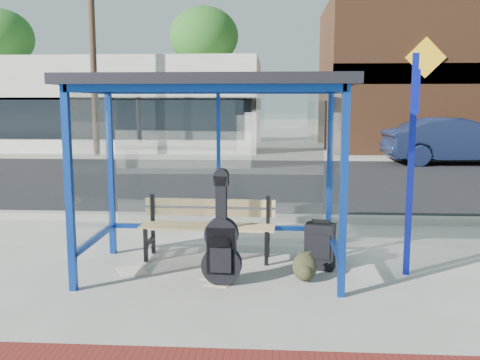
# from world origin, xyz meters

# --- Properties ---
(ground) EXTENTS (120.00, 120.00, 0.00)m
(ground) POSITION_xyz_m (0.00, 0.00, 0.00)
(ground) COLOR #B2ADA0
(ground) RESTS_ON ground
(curb_near) EXTENTS (60.00, 0.25, 0.12)m
(curb_near) POSITION_xyz_m (0.00, 2.90, 0.06)
(curb_near) COLOR gray
(curb_near) RESTS_ON ground
(street_asphalt) EXTENTS (60.00, 10.00, 0.00)m
(street_asphalt) POSITION_xyz_m (0.00, 8.00, 0.00)
(street_asphalt) COLOR black
(street_asphalt) RESTS_ON ground
(curb_far) EXTENTS (60.00, 0.25, 0.12)m
(curb_far) POSITION_xyz_m (0.00, 13.10, 0.06)
(curb_far) COLOR gray
(curb_far) RESTS_ON ground
(far_sidewalk) EXTENTS (60.00, 4.00, 0.01)m
(far_sidewalk) POSITION_xyz_m (0.00, 15.00, 0.00)
(far_sidewalk) COLOR #B2ADA0
(far_sidewalk) RESTS_ON ground
(bus_shelter) EXTENTS (3.30, 1.80, 2.42)m
(bus_shelter) POSITION_xyz_m (0.00, 0.07, 2.07)
(bus_shelter) COLOR #0D3397
(bus_shelter) RESTS_ON ground
(storefront_white) EXTENTS (18.00, 6.04, 4.00)m
(storefront_white) POSITION_xyz_m (-9.00, 17.99, 2.00)
(storefront_white) COLOR silver
(storefront_white) RESTS_ON ground
(storefront_brown) EXTENTS (10.00, 7.08, 6.40)m
(storefront_brown) POSITION_xyz_m (8.00, 18.49, 3.20)
(storefront_brown) COLOR #59331E
(storefront_brown) RESTS_ON ground
(tree_left) EXTENTS (3.60, 3.60, 7.03)m
(tree_left) POSITION_xyz_m (-14.00, 22.00, 5.45)
(tree_left) COLOR #4C3826
(tree_left) RESTS_ON ground
(tree_mid) EXTENTS (3.60, 3.60, 7.03)m
(tree_mid) POSITION_xyz_m (-3.00, 22.00, 5.45)
(tree_mid) COLOR #4C3826
(tree_mid) RESTS_ON ground
(utility_pole_west) EXTENTS (1.60, 0.24, 8.00)m
(utility_pole_west) POSITION_xyz_m (-6.00, 13.40, 4.11)
(utility_pole_west) COLOR #4C3826
(utility_pole_west) RESTS_ON ground
(bench) EXTENTS (1.82, 0.49, 0.85)m
(bench) POSITION_xyz_m (-0.13, 0.61, 0.48)
(bench) COLOR black
(bench) RESTS_ON ground
(guitar_bag) EXTENTS (0.47, 0.15, 1.28)m
(guitar_bag) POSITION_xyz_m (0.16, -0.45, 0.47)
(guitar_bag) COLOR black
(guitar_bag) RESTS_ON ground
(suitcase) EXTENTS (0.42, 0.32, 0.64)m
(suitcase) POSITION_xyz_m (1.35, 0.23, 0.30)
(suitcase) COLOR black
(suitcase) RESTS_ON ground
(backpack) EXTENTS (0.29, 0.27, 0.34)m
(backpack) POSITION_xyz_m (1.13, -0.26, 0.16)
(backpack) COLOR #2B2C18
(backpack) RESTS_ON ground
(sign_post) EXTENTS (0.15, 0.33, 2.68)m
(sign_post) POSITION_xyz_m (2.41, 0.08, 1.51)
(sign_post) COLOR #0D1790
(sign_post) RESTS_ON ground
(newspaper_a) EXTENTS (0.49, 0.53, 0.01)m
(newspaper_a) POSITION_xyz_m (-1.02, -0.04, 0.00)
(newspaper_a) COLOR white
(newspaper_a) RESTS_ON ground
(newspaper_b) EXTENTS (0.37, 0.43, 0.01)m
(newspaper_b) POSITION_xyz_m (0.14, -0.37, 0.00)
(newspaper_b) COLOR white
(newspaper_b) RESTS_ON ground
(newspaper_c) EXTENTS (0.40, 0.46, 0.01)m
(newspaper_c) POSITION_xyz_m (0.07, -0.14, 0.00)
(newspaper_c) COLOR white
(newspaper_c) RESTS_ON ground
(parked_car) EXTENTS (4.91, 1.97, 1.59)m
(parked_car) POSITION_xyz_m (6.93, 12.24, 0.79)
(parked_car) COLOR #162040
(parked_car) RESTS_ON ground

